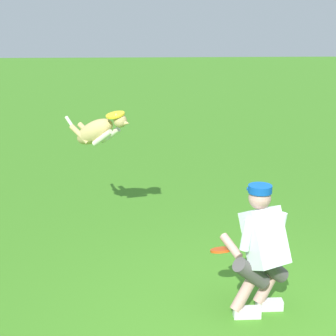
# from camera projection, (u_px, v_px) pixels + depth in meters

# --- Properties ---
(person) EXTENTS (0.70, 0.52, 1.29)m
(person) POSITION_uv_depth(u_px,v_px,m) (262.00, 248.00, 5.17)
(person) COLOR silver
(person) RESTS_ON ground_plane
(dog) EXTENTS (0.89, 0.64, 0.56)m
(dog) POSITION_uv_depth(u_px,v_px,m) (98.00, 131.00, 7.03)
(dog) COLOR tan
(frisbee_flying) EXTENTS (0.28, 0.28, 0.09)m
(frisbee_flying) POSITION_uv_depth(u_px,v_px,m) (115.00, 115.00, 6.80)
(frisbee_flying) COLOR yellow
(frisbee_held) EXTENTS (0.25, 0.24, 0.10)m
(frisbee_held) POSITION_uv_depth(u_px,v_px,m) (222.00, 250.00, 5.33)
(frisbee_held) COLOR #E84815
(frisbee_held) RESTS_ON person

